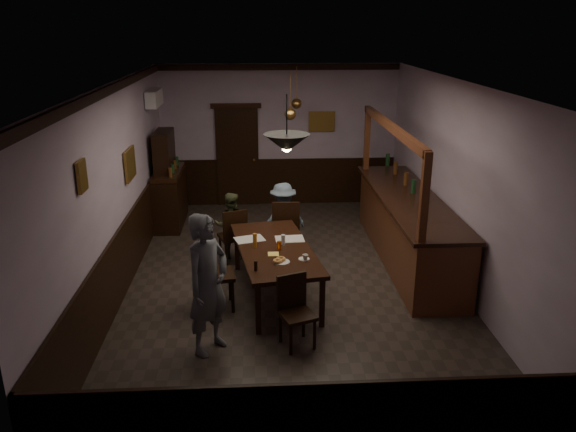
{
  "coord_description": "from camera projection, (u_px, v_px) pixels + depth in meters",
  "views": [
    {
      "loc": [
        -0.49,
        -7.83,
        3.79
      ],
      "look_at": [
        -0.05,
        -0.22,
        1.15
      ],
      "focal_mm": 35.0,
      "sensor_mm": 36.0,
      "label": 1
    }
  ],
  "objects": [
    {
      "name": "pendant_brass_far",
      "position": [
        297.0,
        104.0,
        10.82
      ],
      "size": [
        0.2,
        0.2,
        0.81
      ],
      "color": "#BF8C3F",
      "rests_on": "ground"
    },
    {
      "name": "chair_near",
      "position": [
        295.0,
        307.0,
        6.86
      ],
      "size": [
        0.5,
        0.5,
        0.9
      ],
      "rotation": [
        0.0,
        0.0,
        0.36
      ],
      "color": "black",
      "rests_on": "ground"
    },
    {
      "name": "saucer",
      "position": [
        304.0,
        259.0,
        7.59
      ],
      "size": [
        0.15,
        0.15,
        0.01
      ],
      "primitive_type": "cylinder",
      "color": "white",
      "rests_on": "dining_table"
    },
    {
      "name": "room",
      "position": [
        291.0,
        188.0,
        8.17
      ],
      "size": [
        5.01,
        8.01,
        3.01
      ],
      "color": "#2D2621",
      "rests_on": "ground"
    },
    {
      "name": "bar_counter",
      "position": [
        407.0,
        226.0,
        9.31
      ],
      "size": [
        0.95,
        4.1,
        2.3
      ],
      "color": "#532516",
      "rests_on": "ground"
    },
    {
      "name": "person_seated_right",
      "position": [
        283.0,
        218.0,
        9.56
      ],
      "size": [
        0.92,
        0.72,
        1.25
      ],
      "primitive_type": "imported",
      "rotation": [
        0.0,
        0.0,
        3.51
      ],
      "color": "slate",
      "rests_on": "ground"
    },
    {
      "name": "coffee_cup",
      "position": [
        305.0,
        257.0,
        7.54
      ],
      "size": [
        0.09,
        0.09,
        0.07
      ],
      "primitive_type": "imported",
      "rotation": [
        0.0,
        0.0,
        0.16
      ],
      "color": "white",
      "rests_on": "saucer"
    },
    {
      "name": "picture_left_large",
      "position": [
        130.0,
        164.0,
        8.72
      ],
      "size": [
        0.04,
        0.62,
        0.48
      ],
      "color": "olive",
      "rests_on": "ground"
    },
    {
      "name": "door_back",
      "position": [
        237.0,
        157.0,
        11.99
      ],
      "size": [
        0.9,
        0.06,
        2.1
      ],
      "primitive_type": "cube",
      "color": "black",
      "rests_on": "ground"
    },
    {
      "name": "newspaper_right",
      "position": [
        290.0,
        239.0,
        8.3
      ],
      "size": [
        0.44,
        0.32,
        0.01
      ],
      "primitive_type": "cube",
      "rotation": [
        0.0,
        0.0,
        0.06
      ],
      "color": "silver",
      "rests_on": "dining_table"
    },
    {
      "name": "napkin",
      "position": [
        273.0,
        254.0,
        7.77
      ],
      "size": [
        0.17,
        0.17,
        0.0
      ],
      "primitive_type": "cube",
      "rotation": [
        0.0,
        0.0,
        0.16
      ],
      "color": "#FBDF5C",
      "rests_on": "dining_table"
    },
    {
      "name": "pepper_mill",
      "position": [
        256.0,
        266.0,
        7.22
      ],
      "size": [
        0.04,
        0.04,
        0.14
      ],
      "primitive_type": "cylinder",
      "color": "black",
      "rests_on": "dining_table"
    },
    {
      "name": "chair_side",
      "position": [
        211.0,
        270.0,
        7.68
      ],
      "size": [
        0.52,
        0.52,
        1.07
      ],
      "rotation": [
        0.0,
        0.0,
        1.71
      ],
      "color": "black",
      "rests_on": "ground"
    },
    {
      "name": "pendant_iron",
      "position": [
        287.0,
        143.0,
        6.72
      ],
      "size": [
        0.56,
        0.56,
        0.69
      ],
      "color": "black",
      "rests_on": "ground"
    },
    {
      "name": "ac_unit",
      "position": [
        154.0,
        98.0,
        10.46
      ],
      "size": [
        0.2,
        0.85,
        0.3
      ],
      "color": "white",
      "rests_on": "ground"
    },
    {
      "name": "pastry_ring_b",
      "position": [
        281.0,
        259.0,
        7.52
      ],
      "size": [
        0.13,
        0.13,
        0.04
      ],
      "primitive_type": "torus",
      "color": "#C68C47",
      "rests_on": "pastry_plate"
    },
    {
      "name": "sideboard",
      "position": [
        169.0,
        188.0,
        10.92
      ],
      "size": [
        0.5,
        1.4,
        1.85
      ],
      "color": "black",
      "rests_on": "ground"
    },
    {
      "name": "newspaper_left",
      "position": [
        250.0,
        239.0,
        8.29
      ],
      "size": [
        0.49,
        0.41,
        0.01
      ],
      "primitive_type": "cube",
      "rotation": [
        0.0,
        0.0,
        0.3
      ],
      "color": "silver",
      "rests_on": "dining_table"
    },
    {
      "name": "pastry_plate",
      "position": [
        282.0,
        262.0,
        7.49
      ],
      "size": [
        0.22,
        0.22,
        0.01
      ],
      "primitive_type": "cylinder",
      "color": "white",
      "rests_on": "dining_table"
    },
    {
      "name": "person_standing",
      "position": [
        208.0,
        284.0,
        6.59
      ],
      "size": [
        0.72,
        0.76,
        1.74
      ],
      "primitive_type": "imported",
      "rotation": [
        0.0,
        0.0,
        0.92
      ],
      "color": "slate",
      "rests_on": "ground"
    },
    {
      "name": "water_glass",
      "position": [
        283.0,
        240.0,
        8.08
      ],
      "size": [
        0.06,
        0.06,
        0.15
      ],
      "primitive_type": "cylinder",
      "color": "silver",
      "rests_on": "dining_table"
    },
    {
      "name": "chair_far_left",
      "position": [
        234.0,
        234.0,
        9.16
      ],
      "size": [
        0.52,
        0.52,
        0.94
      ],
      "rotation": [
        0.0,
        0.0,
        3.49
      ],
      "color": "black",
      "rests_on": "ground"
    },
    {
      "name": "pastry_ring_a",
      "position": [
        278.0,
        261.0,
        7.46
      ],
      "size": [
        0.13,
        0.13,
        0.04
      ],
      "primitive_type": "torus",
      "color": "#C68C47",
      "rests_on": "pastry_plate"
    },
    {
      "name": "dining_table",
      "position": [
        275.0,
        251.0,
        8.02
      ],
      "size": [
        1.34,
        2.33,
        0.75
      ],
      "rotation": [
        0.0,
        0.0,
        0.16
      ],
      "color": "black",
      "rests_on": "ground"
    },
    {
      "name": "picture_left_small",
      "position": [
        82.0,
        176.0,
        6.31
      ],
      "size": [
        0.04,
        0.28,
        0.36
      ],
      "color": "olive",
      "rests_on": "ground"
    },
    {
      "name": "pendant_brass_mid",
      "position": [
        290.0,
        114.0,
        9.6
      ],
      "size": [
        0.2,
        0.2,
        0.81
      ],
      "color": "#BF8C3F",
      "rests_on": "ground"
    },
    {
      "name": "picture_back",
      "position": [
        322.0,
        122.0,
        11.85
      ],
      "size": [
        0.55,
        0.04,
        0.42
      ],
      "color": "olive",
      "rests_on": "ground"
    },
    {
      "name": "person_seated_left",
      "position": [
        231.0,
        225.0,
        9.4
      ],
      "size": [
        0.56,
        0.44,
        1.14
      ],
      "primitive_type": "imported",
      "rotation": [
        0.0,
        0.0,
        3.12
      ],
      "color": "#474E2E",
      "rests_on": "ground"
    },
    {
      "name": "beer_glass",
      "position": [
        255.0,
        240.0,
        7.99
      ],
      "size": [
        0.06,
        0.06,
        0.2
      ],
      "primitive_type": "cylinder",
      "color": "#BF721E",
      "rests_on": "dining_table"
    },
    {
      "name": "chair_far_right",
      "position": [
        286.0,
        227.0,
        9.32
      ],
      "size": [
        0.46,
        0.46,
        1.04
      ],
      "rotation": [
        0.0,
        0.0,
        3.11
      ],
      "color": "black",
      "rests_on": "ground"
    },
    {
      "name": "soda_can",
      "position": [
        279.0,
        245.0,
        7.91
      ],
      "size": [
        0.07,
        0.07,
        0.12
      ],
      "primitive_type": "cylinder",
      "color": "#DA5A12",
      "rests_on": "dining_table"
    }
  ]
}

